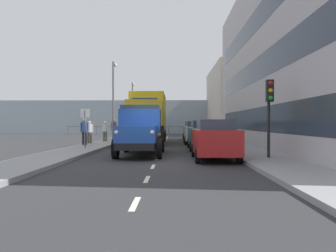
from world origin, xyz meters
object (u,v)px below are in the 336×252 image
object	(u,v)px
lorry_cargo_yellow	(148,117)
car_red_kerbside_near	(215,139)
lamp_post_promenade	(114,94)
car_maroon_kerbside_3	(193,130)
traffic_light_near	(269,101)
pedestrian_with_bag	(89,130)
truck_vintage_blue	(140,131)
car_navy_oppositeside_1	(140,130)
car_silver_oppositeside_0	(132,132)
street_sign	(85,121)
lamp_post_far	(133,104)
pedestrian_strolling	(114,127)
pedestrian_near_railing	(84,129)
car_white_kerbside_2	(197,132)
car_teal_kerbside_1	(203,135)
pedestrian_couple_b	(105,130)

from	to	relation	value
lorry_cargo_yellow	car_red_kerbside_near	world-z (taller)	lorry_cargo_yellow
lorry_cargo_yellow	lamp_post_promenade	world-z (taller)	lamp_post_promenade
car_maroon_kerbside_3	traffic_light_near	bearing A→B (deg)	97.55
car_maroon_kerbside_3	pedestrian_with_bag	world-z (taller)	pedestrian_with_bag
truck_vintage_blue	car_navy_oppositeside_1	distance (m)	14.80
car_silver_oppositeside_0	street_sign	distance (m)	6.41
car_red_kerbside_near	street_sign	size ratio (longest dim) A/B	1.72
lamp_post_far	pedestrian_strolling	bearing A→B (deg)	89.43
pedestrian_strolling	lamp_post_promenade	xyz separation A→B (m)	(-0.02, 0.16, 3.00)
car_silver_oppositeside_0	pedestrian_near_railing	world-z (taller)	pedestrian_near_railing
lorry_cargo_yellow	street_sign	size ratio (longest dim) A/B	3.65
car_white_kerbside_2	car_silver_oppositeside_0	size ratio (longest dim) A/B	0.98
lorry_cargo_yellow	traffic_light_near	size ratio (longest dim) A/B	2.56
car_teal_kerbside_1	truck_vintage_blue	bearing A→B (deg)	46.04
car_maroon_kerbside_3	pedestrian_strolling	size ratio (longest dim) A/B	2.42
car_silver_oppositeside_0	lamp_post_far	bearing A→B (deg)	-82.79
truck_vintage_blue	pedestrian_with_bag	xyz separation A→B (m)	(4.40, -7.22, -0.10)
street_sign	car_white_kerbside_2	bearing A→B (deg)	-138.66
car_navy_oppositeside_1	car_white_kerbside_2	bearing A→B (deg)	131.13
pedestrian_couple_b	traffic_light_near	xyz separation A→B (m)	(-9.45, 12.19, 1.41)
car_maroon_kerbside_3	car_navy_oppositeside_1	size ratio (longest dim) A/B	0.99
truck_vintage_blue	lamp_post_far	bearing A→B (deg)	-81.71
lorry_cargo_yellow	car_white_kerbside_2	size ratio (longest dim) A/B	1.96
car_silver_oppositeside_0	street_sign	size ratio (longest dim) A/B	1.91
car_red_kerbside_near	lamp_post_far	bearing A→B (deg)	-75.34
car_silver_oppositeside_0	car_red_kerbside_near	bearing A→B (deg)	114.84
car_red_kerbside_near	street_sign	world-z (taller)	street_sign
car_teal_kerbside_1	pedestrian_near_railing	world-z (taller)	pedestrian_near_railing
pedestrian_strolling	lamp_post_far	xyz separation A→B (m)	(-0.12, -12.03, 2.85)
lorry_cargo_yellow	pedestrian_near_railing	xyz separation A→B (m)	(3.93, 3.59, -0.88)
car_silver_oppositeside_0	lamp_post_far	world-z (taller)	lamp_post_far
pedestrian_strolling	car_red_kerbside_near	bearing A→B (deg)	115.80
car_silver_oppositeside_0	pedestrian_strolling	distance (m)	4.53
lorry_cargo_yellow	car_white_kerbside_2	xyz separation A→B (m)	(-3.73, 0.21, -1.18)
car_silver_oppositeside_0	street_sign	world-z (taller)	street_sign
car_navy_oppositeside_1	lamp_post_promenade	xyz separation A→B (m)	(2.13, 1.86, 3.31)
car_red_kerbside_near	pedestrian_near_railing	bearing A→B (deg)	-43.76
car_red_kerbside_near	pedestrian_strolling	xyz separation A→B (m)	(7.12, -14.72, 0.32)
car_maroon_kerbside_3	traffic_light_near	size ratio (longest dim) A/B	1.35
car_white_kerbside_2	lamp_post_promenade	size ratio (longest dim) A/B	0.61
pedestrian_with_bag	street_sign	distance (m)	4.38
lamp_post_far	car_teal_kerbside_1	bearing A→B (deg)	107.98
car_silver_oppositeside_0	pedestrian_couple_b	size ratio (longest dim) A/B	2.74
pedestrian_couple_b	lorry_cargo_yellow	bearing A→B (deg)	166.77
lamp_post_promenade	lamp_post_far	xyz separation A→B (m)	(-0.10, -12.19, -0.15)
car_red_kerbside_near	pedestrian_couple_b	size ratio (longest dim) A/B	2.47
pedestrian_couple_b	lamp_post_far	bearing A→B (deg)	-90.98
pedestrian_strolling	lamp_post_far	size ratio (longest dim) A/B	0.27
car_silver_oppositeside_0	car_navy_oppositeside_1	world-z (taller)	same
car_red_kerbside_near	pedestrian_with_bag	size ratio (longest dim) A/B	2.44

